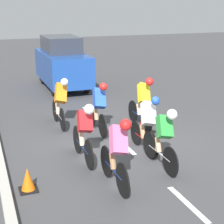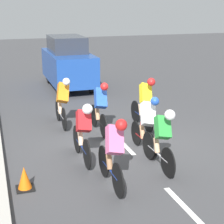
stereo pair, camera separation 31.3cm
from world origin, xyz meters
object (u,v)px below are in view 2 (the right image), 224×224
at_px(cyclist_blue, 100,106).
at_px(cyclist_white, 147,123).
at_px(cyclist_orange, 62,100).
at_px(cyclist_yellow, 145,101).
at_px(cyclist_pink, 114,150).
at_px(cyclist_green, 162,136).
at_px(support_car, 68,63).
at_px(cyclist_red, 83,130).
at_px(traffic_cone, 24,178).

bearing_deg(cyclist_blue, cyclist_white, 110.69).
xyz_separation_m(cyclist_orange, cyclist_white, (-1.58, 2.73, -0.01)).
height_order(cyclist_yellow, cyclist_pink, cyclist_yellow).
xyz_separation_m(cyclist_green, cyclist_blue, (0.61, -2.76, 0.02)).
bearing_deg(cyclist_orange, cyclist_blue, 133.68).
height_order(cyclist_yellow, support_car, support_car).
height_order(cyclist_red, traffic_cone, cyclist_red).
relative_size(cyclist_yellow, cyclist_green, 1.00).
bearing_deg(cyclist_white, cyclist_green, 86.37).
height_order(cyclist_pink, cyclist_blue, cyclist_pink).
relative_size(cyclist_green, cyclist_red, 1.00).
bearing_deg(cyclist_white, cyclist_red, 0.74).
height_order(cyclist_orange, cyclist_blue, cyclist_orange).
bearing_deg(cyclist_orange, traffic_cone, 67.87).
distance_m(cyclist_blue, support_car, 6.06).
distance_m(cyclist_white, cyclist_pink, 2.01).
bearing_deg(cyclist_green, cyclist_yellow, -105.55).
distance_m(cyclist_yellow, traffic_cone, 4.77).
distance_m(cyclist_pink, cyclist_blue, 3.34).
relative_size(cyclist_yellow, traffic_cone, 3.48).
height_order(cyclist_green, cyclist_red, cyclist_red).
bearing_deg(cyclist_orange, cyclist_yellow, 157.95).
xyz_separation_m(cyclist_blue, traffic_cone, (2.42, 2.79, -0.57)).
relative_size(cyclist_orange, cyclist_blue, 0.99).
distance_m(cyclist_white, cyclist_blue, 1.91).
distance_m(cyclist_pink, support_car, 9.38).
relative_size(cyclist_orange, traffic_cone, 3.45).
bearing_deg(cyclist_red, cyclist_pink, 100.10).
bearing_deg(cyclist_pink, support_car, -96.29).
height_order(cyclist_green, support_car, support_car).
height_order(cyclist_green, cyclist_pink, cyclist_pink).
distance_m(cyclist_green, cyclist_blue, 2.83).
xyz_separation_m(cyclist_white, cyclist_red, (1.62, 0.02, -0.01)).
height_order(cyclist_blue, traffic_cone, cyclist_blue).
height_order(cyclist_orange, traffic_cone, cyclist_orange).
bearing_deg(cyclist_white, cyclist_yellow, -111.49).
distance_m(support_car, traffic_cone, 9.30).
xyz_separation_m(cyclist_white, support_car, (0.33, -7.83, 0.31)).
bearing_deg(cyclist_yellow, traffic_cone, 36.39).
bearing_deg(cyclist_green, support_car, -88.24).
height_order(cyclist_white, cyclist_red, cyclist_white).
xyz_separation_m(cyclist_green, traffic_cone, (3.04, 0.03, -0.54)).
height_order(cyclist_green, traffic_cone, cyclist_green).
distance_m(cyclist_red, support_car, 7.97).
height_order(cyclist_orange, cyclist_green, cyclist_orange).
relative_size(cyclist_white, cyclist_red, 0.96).
bearing_deg(cyclist_yellow, cyclist_red, 38.09).
distance_m(cyclist_yellow, cyclist_pink, 3.89).
relative_size(cyclist_white, cyclist_blue, 0.96).
relative_size(cyclist_pink, cyclist_blue, 0.96).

